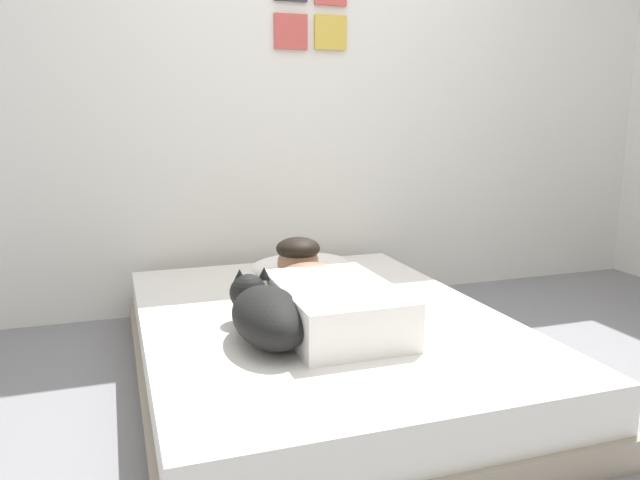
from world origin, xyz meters
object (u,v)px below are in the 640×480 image
at_px(bed, 320,346).
at_px(cell_phone, 402,315).
at_px(coffee_cup, 346,282).
at_px(person_lying, 324,294).
at_px(pillow, 301,265).
at_px(dog, 267,313).

distance_m(bed, cell_phone, 0.37).
bearing_deg(coffee_cup, person_lying, -122.41).
height_order(pillow, person_lying, person_lying).
height_order(pillow, coffee_cup, pillow).
relative_size(person_lying, cell_phone, 6.57).
relative_size(bed, cell_phone, 14.31).
xyz_separation_m(dog, coffee_cup, (0.52, 0.54, -0.07)).
xyz_separation_m(person_lying, coffee_cup, (0.24, 0.38, -0.07)).
relative_size(person_lying, coffee_cup, 7.36).
bearing_deg(pillow, coffee_cup, -67.79).
relative_size(pillow, person_lying, 0.57).
relative_size(bed, person_lying, 2.18).
bearing_deg(pillow, dog, -114.66).
bearing_deg(pillow, bed, -99.54).
distance_m(pillow, person_lying, 0.70).
bearing_deg(coffee_cup, pillow, 112.21).
xyz_separation_m(coffee_cup, cell_phone, (0.08, -0.45, -0.03)).
xyz_separation_m(pillow, cell_phone, (0.21, -0.76, -0.05)).
height_order(dog, coffee_cup, dog).
relative_size(bed, coffee_cup, 16.02).
bearing_deg(dog, coffee_cup, 46.02).
distance_m(person_lying, dog, 0.32).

